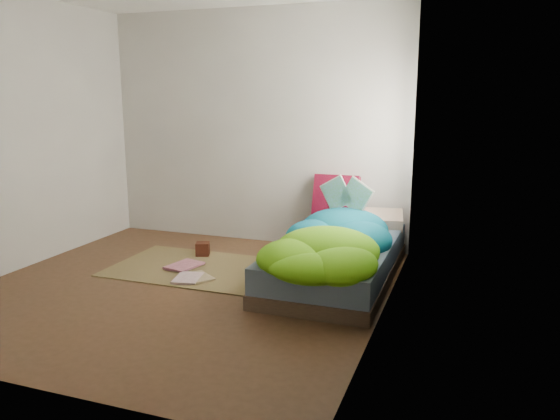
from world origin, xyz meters
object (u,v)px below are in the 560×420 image
object	(u,v)px
wooden_box	(203,249)
floor_book_a	(176,278)
floor_book_b	(175,264)
bed	(336,261)
open_book	(346,185)
pillow_magenta	(336,198)

from	to	relation	value
wooden_box	floor_book_a	bearing A→B (deg)	-80.76
floor_book_a	floor_book_b	bearing A→B (deg)	110.11
floor_book_b	bed	bearing A→B (deg)	19.61
wooden_box	floor_book_a	size ratio (longest dim) A/B	0.43
bed	floor_book_b	bearing A→B (deg)	-173.27
open_book	floor_book_b	xyz separation A→B (m)	(-1.57, -0.59, -0.79)
floor_book_a	bed	bearing A→B (deg)	9.93
open_book	bed	bearing A→B (deg)	-72.95
floor_book_a	pillow_magenta	bearing A→B (deg)	40.32
pillow_magenta	floor_book_a	xyz separation A→B (m)	(-1.13, -1.45, -0.56)
bed	open_book	distance (m)	0.76
pillow_magenta	open_book	xyz separation A→B (m)	(0.22, -0.50, 0.24)
open_book	wooden_box	bearing A→B (deg)	-158.97
bed	floor_book_a	bearing A→B (deg)	-158.42
pillow_magenta	open_book	world-z (taller)	open_book
open_book	floor_book_a	distance (m)	1.83
pillow_magenta	wooden_box	bearing A→B (deg)	-153.47
open_book	floor_book_b	bearing A→B (deg)	-145.24
open_book	wooden_box	xyz separation A→B (m)	(-1.48, -0.18, -0.74)
open_book	wooden_box	world-z (taller)	open_book
pillow_magenta	floor_book_a	world-z (taller)	pillow_magenta
bed	wooden_box	size ratio (longest dim) A/B	14.77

